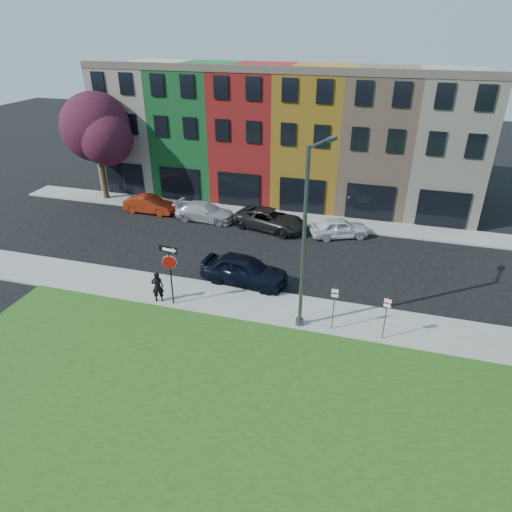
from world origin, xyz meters
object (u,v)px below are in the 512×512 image
(man, at_px, (158,287))
(sedan_near, at_px, (244,270))
(street_lamp, at_px, (306,241))
(stop_sign, at_px, (170,264))

(man, bearing_deg, sedan_near, -160.70)
(man, bearing_deg, street_lamp, 160.05)
(stop_sign, bearing_deg, man, -174.21)
(stop_sign, xyz_separation_m, street_lamp, (6.75, 0.21, 2.04))
(sedan_near, xyz_separation_m, street_lamp, (3.86, -3.00, 3.68))
(sedan_near, bearing_deg, stop_sign, 143.69)
(sedan_near, relative_size, street_lamp, 0.58)
(man, height_order, sedan_near, man)
(street_lamp, bearing_deg, sedan_near, 160.44)
(stop_sign, bearing_deg, street_lamp, 8.81)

